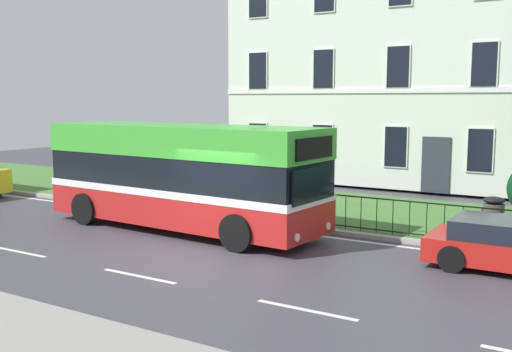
{
  "coord_description": "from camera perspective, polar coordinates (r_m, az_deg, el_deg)",
  "views": [
    {
      "loc": [
        8.57,
        -11.11,
        3.78
      ],
      "look_at": [
        -0.71,
        4.22,
        1.46
      ],
      "focal_mm": 41.77,
      "sensor_mm": 36.0,
      "label": 1
    }
  ],
  "objects": [
    {
      "name": "litter_bin",
      "position": [
        16.38,
        21.76,
        -3.91
      ],
      "size": [
        0.53,
        0.53,
        1.2
      ],
      "color": "#4C4742",
      "rests_on": "ground_plane"
    },
    {
      "name": "ground_plane",
      "position": [
        15.56,
        -3.34,
        -6.75
      ],
      "size": [
        60.0,
        56.0,
        0.18
      ],
      "color": "#403D47"
    },
    {
      "name": "georgian_townhouse",
      "position": [
        28.59,
        19.49,
        12.3
      ],
      "size": [
        19.89,
        8.94,
        12.57
      ],
      "color": "silver",
      "rests_on": "ground_plane"
    },
    {
      "name": "single_decker_bus",
      "position": [
        17.37,
        -7.07,
        0.11
      ],
      "size": [
        8.87,
        3.08,
        3.04
      ],
      "rotation": [
        0.0,
        0.0,
        -0.06
      ],
      "color": "#B41F1C",
      "rests_on": "ground_plane"
    },
    {
      "name": "iron_verge_railing",
      "position": [
        16.91,
        10.02,
        -3.5
      ],
      "size": [
        18.34,
        0.04,
        0.97
      ],
      "color": "black",
      "rests_on": "ground_plane"
    }
  ]
}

